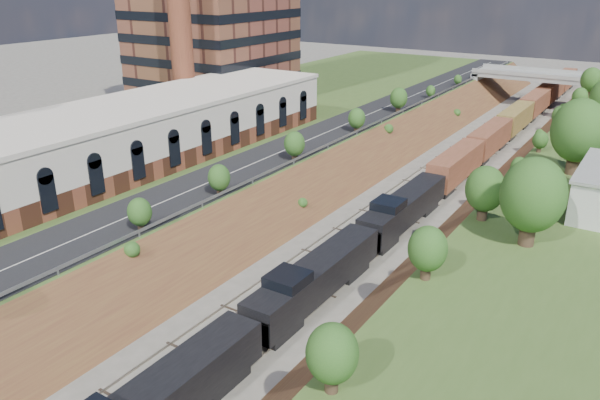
{
  "coord_description": "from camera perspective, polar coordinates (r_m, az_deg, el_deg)",
  "views": [
    {
      "loc": [
        24.96,
        -7.49,
        26.25
      ],
      "look_at": [
        -3.1,
        36.3,
        6.0
      ],
      "focal_mm": 35.0,
      "sensor_mm": 36.0,
      "label": 1
    }
  ],
  "objects": [
    {
      "name": "overpass",
      "position": [
        133.59,
        21.84,
        10.6
      ],
      "size": [
        24.5,
        8.3,
        7.4
      ],
      "color": "gray",
      "rests_on": "ground"
    },
    {
      "name": "embankment_right",
      "position": [
        73.75,
        19.54,
        -0.86
      ],
      "size": [
        10.0,
        180.0,
        10.0
      ],
      "primitive_type": "cube",
      "rotation": [
        0.0,
        0.79,
        0.0
      ],
      "color": "brown",
      "rests_on": "ground"
    },
    {
      "name": "embankment_left",
      "position": [
        80.85,
        4.36,
        2.27
      ],
      "size": [
        10.0,
        180.0,
        10.0
      ],
      "primitive_type": "cube",
      "rotation": [
        0.0,
        0.79,
        0.0
      ],
      "color": "brown",
      "rests_on": "ground"
    },
    {
      "name": "platform_left",
      "position": [
        92.08,
        -7.77,
        6.13
      ],
      "size": [
        44.0,
        180.0,
        5.0
      ],
      "primitive_type": "cube",
      "color": "#445F27",
      "rests_on": "ground"
    },
    {
      "name": "tree_left_crest",
      "position": [
        49.76,
        -18.92,
        -2.66
      ],
      "size": [
        2.45,
        2.45,
        3.55
      ],
      "color": "#473323",
      "rests_on": "platform_left"
    },
    {
      "name": "rail_right_track",
      "position": [
        75.76,
        13.43,
        0.47
      ],
      "size": [
        1.58,
        180.0,
        0.18
      ],
      "primitive_type": "cube",
      "color": "gray",
      "rests_on": "ground"
    },
    {
      "name": "commercial_building",
      "position": [
        72.03,
        -16.25,
        6.16
      ],
      "size": [
        14.3,
        62.3,
        7.0
      ],
      "color": "brown",
      "rests_on": "platform_left"
    },
    {
      "name": "tree_right_large",
      "position": [
        51.02,
        21.77,
        0.39
      ],
      "size": [
        5.25,
        5.25,
        7.61
      ],
      "color": "#473323",
      "rests_on": "platform_right"
    },
    {
      "name": "rail_left_track",
      "position": [
        77.45,
        9.82,
        1.21
      ],
      "size": [
        1.58,
        180.0,
        0.18
      ],
      "primitive_type": "cube",
      "color": "gray",
      "rests_on": "ground"
    },
    {
      "name": "freight_train",
      "position": [
        93.62,
        17.83,
        5.57
      ],
      "size": [
        2.93,
        149.77,
        4.55
      ],
      "color": "black",
      "rests_on": "ground"
    },
    {
      "name": "road",
      "position": [
        81.49,
        1.66,
        6.19
      ],
      "size": [
        8.0,
        180.0,
        0.1
      ],
      "primitive_type": "cube",
      "color": "black",
      "rests_on": "platform_left"
    },
    {
      "name": "guardrail",
      "position": [
        79.24,
        4.15,
        6.07
      ],
      "size": [
        0.1,
        171.0,
        0.7
      ],
      "color": "#99999E",
      "rests_on": "platform_left"
    }
  ]
}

